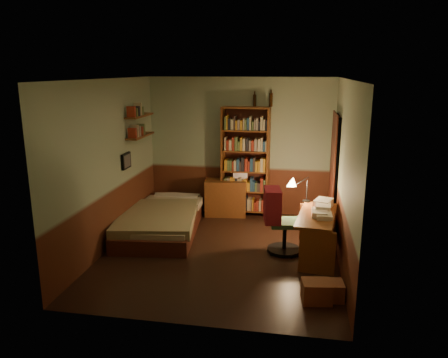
% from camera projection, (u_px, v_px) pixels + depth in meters
% --- Properties ---
extents(floor, '(3.50, 4.00, 0.02)m').
position_uv_depth(floor, '(221.00, 253.00, 6.71)').
color(floor, black).
rests_on(floor, ground).
extents(ceiling, '(3.50, 4.00, 0.02)m').
position_uv_depth(ceiling, '(221.00, 78.00, 6.08)').
color(ceiling, silver).
rests_on(ceiling, wall_back).
extents(wall_back, '(3.50, 0.02, 2.60)m').
position_uv_depth(wall_back, '(240.00, 147.00, 8.31)').
color(wall_back, gray).
rests_on(wall_back, ground).
extents(wall_left, '(0.02, 4.00, 2.60)m').
position_uv_depth(wall_left, '(108.00, 165.00, 6.69)').
color(wall_left, gray).
rests_on(wall_left, ground).
extents(wall_right, '(0.02, 4.00, 2.60)m').
position_uv_depth(wall_right, '(345.00, 175.00, 6.10)').
color(wall_right, gray).
rests_on(wall_right, ground).
extents(wall_front, '(3.50, 0.02, 2.60)m').
position_uv_depth(wall_front, '(186.00, 213.00, 4.48)').
color(wall_front, gray).
rests_on(wall_front, ground).
extents(doorway, '(0.06, 0.90, 2.00)m').
position_uv_depth(doorway, '(334.00, 174.00, 7.42)').
color(doorway, black).
rests_on(doorway, ground).
extents(door_trim, '(0.02, 0.98, 2.08)m').
position_uv_depth(door_trim, '(332.00, 174.00, 7.43)').
color(door_trim, '#441D13').
rests_on(door_trim, ground).
extents(bed, '(1.43, 2.34, 0.66)m').
position_uv_depth(bed, '(161.00, 212.00, 7.54)').
color(bed, '#617643').
rests_on(bed, ground).
extents(dresser, '(0.82, 0.47, 0.69)m').
position_uv_depth(dresser, '(226.00, 198.00, 8.35)').
color(dresser, brown).
rests_on(dresser, ground).
extents(mini_stereo, '(0.33, 0.29, 0.15)m').
position_uv_depth(mini_stereo, '(239.00, 175.00, 8.33)').
color(mini_stereo, '#B2B2B7').
rests_on(mini_stereo, dresser).
extents(bookshelf, '(0.90, 0.33, 2.07)m').
position_uv_depth(bookshelf, '(245.00, 162.00, 8.21)').
color(bookshelf, brown).
rests_on(bookshelf, ground).
extents(bottle_left, '(0.07, 0.07, 0.21)m').
position_uv_depth(bottle_left, '(255.00, 100.00, 8.01)').
color(bottle_left, black).
rests_on(bottle_left, bookshelf).
extents(bottle_right, '(0.07, 0.07, 0.24)m').
position_uv_depth(bottle_right, '(271.00, 100.00, 7.95)').
color(bottle_right, black).
rests_on(bottle_right, bookshelf).
extents(desk, '(0.67, 1.29, 0.66)m').
position_uv_depth(desk, '(316.00, 235.00, 6.49)').
color(desk, brown).
rests_on(desk, ground).
extents(paper_stack, '(0.32, 0.37, 0.13)m').
position_uv_depth(paper_stack, '(323.00, 203.00, 6.72)').
color(paper_stack, silver).
rests_on(paper_stack, desk).
extents(desk_lamp, '(0.22, 0.22, 0.58)m').
position_uv_depth(desk_lamp, '(307.00, 184.00, 6.96)').
color(desk_lamp, black).
rests_on(desk_lamp, desk).
extents(office_chair, '(0.60, 0.54, 1.05)m').
position_uv_depth(office_chair, '(285.00, 219.00, 6.60)').
color(office_chair, '#39653D').
rests_on(office_chair, ground).
extents(red_jacket, '(0.26, 0.44, 0.51)m').
position_uv_depth(red_jacket, '(280.00, 170.00, 6.39)').
color(red_jacket, '#A62030').
rests_on(red_jacket, office_chair).
extents(wall_shelf_lower, '(0.20, 0.90, 0.03)m').
position_uv_depth(wall_shelf_lower, '(140.00, 136.00, 7.65)').
color(wall_shelf_lower, brown).
rests_on(wall_shelf_lower, wall_left).
extents(wall_shelf_upper, '(0.20, 0.90, 0.03)m').
position_uv_depth(wall_shelf_upper, '(140.00, 116.00, 7.56)').
color(wall_shelf_upper, brown).
rests_on(wall_shelf_upper, wall_left).
extents(framed_picture, '(0.04, 0.32, 0.26)m').
position_uv_depth(framed_picture, '(126.00, 161.00, 7.27)').
color(framed_picture, black).
rests_on(framed_picture, wall_left).
extents(cardboard_box_a, '(0.38, 0.32, 0.26)m').
position_uv_depth(cardboard_box_a, '(317.00, 292.00, 5.26)').
color(cardboard_box_a, '#92583D').
rests_on(cardboard_box_a, ground).
extents(cardboard_box_b, '(0.35, 0.30, 0.23)m').
position_uv_depth(cardboard_box_b, '(330.00, 290.00, 5.32)').
color(cardboard_box_b, '#92583D').
rests_on(cardboard_box_b, ground).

